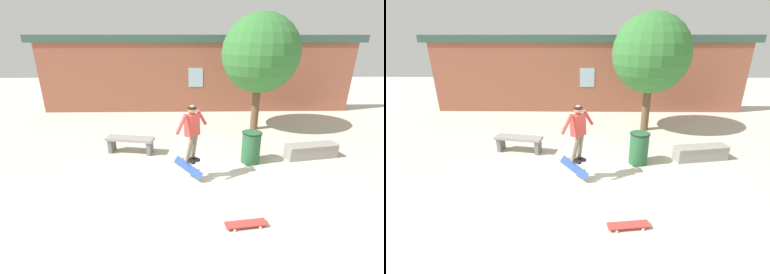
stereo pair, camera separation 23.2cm
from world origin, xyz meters
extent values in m
plane|color=beige|center=(0.00, 0.00, 0.00)|extent=(40.00, 40.00, 0.00)
cube|color=#93513D|center=(0.00, 7.65, 1.65)|extent=(15.18, 0.40, 3.29)
cube|color=#335147|center=(0.00, 7.65, 3.46)|extent=(15.94, 0.52, 0.34)
cube|color=gray|center=(3.16, 7.65, 4.08)|extent=(0.44, 0.44, 0.91)
cube|color=#99B7C6|center=(-0.08, 7.44, 1.71)|extent=(0.70, 0.02, 0.90)
cylinder|color=brown|center=(2.20, 4.76, 0.93)|extent=(0.30, 0.30, 1.86)
sphere|color=#337033|center=(2.20, 4.76, 2.94)|extent=(2.87, 2.87, 2.87)
cube|color=gray|center=(-2.34, 2.48, 0.48)|extent=(1.56, 0.68, 0.08)
cube|color=slate|center=(-2.97, 2.59, 0.22)|extent=(0.18, 0.38, 0.44)
cube|color=slate|center=(-1.71, 2.38, 0.22)|extent=(0.18, 0.38, 0.44)
cube|color=gray|center=(3.27, 1.99, 0.22)|extent=(1.65, 0.68, 0.45)
cube|color=#B7B7BC|center=(3.31, 1.79, 0.44)|extent=(1.58, 0.30, 0.02)
cylinder|color=#235633|center=(1.34, 1.73, 0.47)|extent=(0.54, 0.54, 0.94)
torus|color=black|center=(1.34, 1.73, 0.92)|extent=(0.58, 0.58, 0.04)
cube|color=#B23833|center=(-0.41, 0.76, 1.49)|extent=(0.41, 0.42, 0.54)
sphere|color=#A37556|center=(-0.41, 0.76, 1.87)|extent=(0.30, 0.30, 0.21)
ellipsoid|color=black|center=(-0.41, 0.76, 1.91)|extent=(0.31, 0.31, 0.12)
cylinder|color=#6B6051|center=(-0.35, 0.82, 0.91)|extent=(0.24, 0.30, 0.77)
cube|color=black|center=(-0.33, 0.80, 0.56)|extent=(0.26, 0.25, 0.07)
cylinder|color=#6B6051|center=(-0.47, 0.69, 0.91)|extent=(0.30, 0.23, 0.77)
cube|color=black|center=(-0.45, 0.67, 0.56)|extent=(0.26, 0.25, 0.07)
cylinder|color=#B23833|center=(-0.16, 1.02, 1.60)|extent=(0.31, 0.32, 0.46)
cylinder|color=#B23833|center=(-0.66, 0.49, 1.60)|extent=(0.31, 0.32, 0.46)
cube|color=#2D519E|center=(-0.51, 0.69, 0.37)|extent=(0.76, 0.37, 0.54)
cylinder|color=#DB3D33|center=(-0.24, 0.65, 0.33)|extent=(0.07, 0.07, 0.06)
cylinder|color=#DB3D33|center=(-0.36, 0.62, 0.15)|extent=(0.07, 0.07, 0.06)
cylinder|color=#DB3D33|center=(-0.63, 0.85, 0.56)|extent=(0.07, 0.07, 0.06)
cylinder|color=#DB3D33|center=(-0.75, 0.82, 0.37)|extent=(0.07, 0.07, 0.06)
cube|color=red|center=(0.60, -1.09, 0.07)|extent=(0.85, 0.32, 0.02)
cylinder|color=silver|center=(0.84, -0.95, 0.03)|extent=(0.06, 0.02, 0.05)
cylinder|color=silver|center=(0.87, -1.17, 0.03)|extent=(0.06, 0.02, 0.05)
cylinder|color=silver|center=(0.33, -1.01, 0.03)|extent=(0.06, 0.02, 0.05)
cylinder|color=silver|center=(0.36, -1.24, 0.03)|extent=(0.06, 0.02, 0.05)
camera|label=1|loc=(-0.54, -5.13, 3.43)|focal=24.00mm
camera|label=2|loc=(-0.31, -5.13, 3.43)|focal=24.00mm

